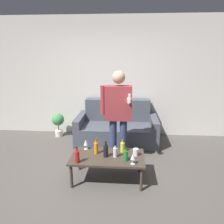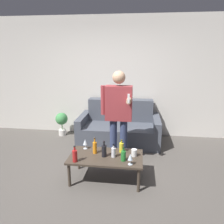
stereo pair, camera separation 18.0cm
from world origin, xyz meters
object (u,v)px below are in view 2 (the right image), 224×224
(coffee_table, at_px, (106,158))
(bottle_orange, at_px, (104,150))
(person_standing_front, at_px, (118,111))
(couch, at_px, (119,127))

(coffee_table, distance_m, bottle_orange, 0.14)
(bottle_orange, xyz_separation_m, person_standing_front, (0.15, 0.63, 0.45))
(couch, xyz_separation_m, bottle_orange, (-0.08, -1.57, 0.18))
(bottle_orange, bearing_deg, couch, 87.10)
(couch, height_order, person_standing_front, person_standing_front)
(person_standing_front, bearing_deg, couch, 94.14)
(coffee_table, bearing_deg, couch, 87.96)
(couch, xyz_separation_m, coffee_table, (-0.06, -1.55, 0.05))
(coffee_table, xyz_separation_m, person_standing_front, (0.12, 0.61, 0.59))
(couch, bearing_deg, person_standing_front, -85.86)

